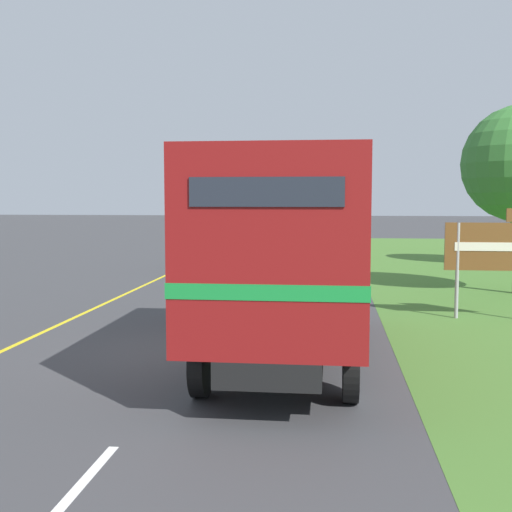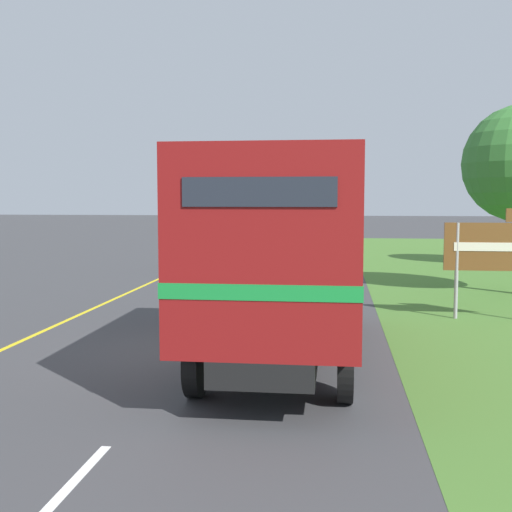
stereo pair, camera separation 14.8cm
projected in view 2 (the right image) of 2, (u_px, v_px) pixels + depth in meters
ground_plane at (194, 352)px, 12.10m from camera, size 200.00×200.00×0.00m
edge_line_yellow at (151, 283)px, 22.16m from camera, size 0.12×52.76×0.01m
centre_dash_nearest at (59, 497)px, 6.21m from camera, size 0.12×2.60×0.01m
centre_dash_near at (201, 344)px, 12.73m from camera, size 0.12×2.60×0.01m
centre_dash_mid_a at (247, 295)px, 19.25m from camera, size 0.12×2.60×0.01m
centre_dash_mid_b at (269, 271)px, 25.78m from camera, size 0.12×2.60×0.01m
centre_dash_far at (283, 256)px, 32.30m from camera, size 0.12×2.60×0.01m
centre_dash_farthest at (292, 247)px, 38.82m from camera, size 0.12×2.60×0.01m
horse_trailer_truck at (283, 249)px, 11.42m from camera, size 2.53×7.97×3.58m
lead_car_white at (231, 247)px, 26.24m from camera, size 1.80×4.31×1.85m
highway_sign at (490, 249)px, 15.28m from camera, size 2.07×0.09×2.66m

